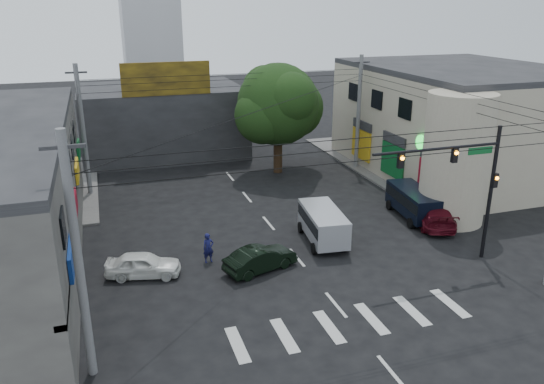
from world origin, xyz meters
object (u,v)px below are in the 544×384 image
utility_pole_far_left (83,132)px  maroon_sedan (432,213)px  white_compact (143,265)px  silver_minivan (323,226)px  utility_pole_near_left (78,261)px  traffic_gantry (466,174)px  dark_sedan (260,259)px  navy_van (413,204)px  utility_pole_far_right (358,113)px  traffic_officer (208,248)px  street_tree (278,105)px

utility_pole_far_left → maroon_sedan: utility_pole_far_left is taller
white_compact → maroon_sedan: 17.65m
silver_minivan → utility_pole_near_left: bearing=129.2°
traffic_gantry → utility_pole_near_left: bearing=-169.2°
maroon_sedan → utility_pole_near_left: bearing=42.2°
traffic_gantry → silver_minivan: size_ratio=1.56×
traffic_gantry → utility_pole_far_left: (-18.32, 17.00, -0.23)m
utility_pole_near_left → maroon_sedan: 22.08m
dark_sedan → maroon_sedan: bearing=-95.9°
dark_sedan → navy_van: navy_van is taller
utility_pole_near_left → navy_van: (19.54, 9.57, -3.67)m
dark_sedan → traffic_gantry: bearing=-120.5°
utility_pole_far_right → white_compact: 23.25m
dark_sedan → silver_minivan: size_ratio=0.89×
utility_pole_near_left → silver_minivan: bearing=32.3°
utility_pole_near_left → utility_pole_far_left: size_ratio=1.00×
utility_pole_far_right → maroon_sedan: size_ratio=1.71×
utility_pole_far_right → dark_sedan: 19.90m
white_compact → traffic_officer: size_ratio=2.45×
silver_minivan → traffic_gantry: bearing=-121.5°
street_tree → traffic_officer: size_ratio=5.42×
navy_van → traffic_officer: bearing=104.9°
maroon_sedan → white_compact: bearing=24.0°
traffic_gantry → utility_pole_far_right: size_ratio=0.78×
navy_van → utility_pole_far_left: bearing=67.0°
utility_pole_near_left → silver_minivan: 15.40m
utility_pole_far_right → street_tree: bearing=171.3°
white_compact → utility_pole_far_right: bearing=-39.7°
utility_pole_far_left → traffic_officer: utility_pole_far_left is taller
traffic_gantry → navy_van: traffic_gantry is taller
street_tree → utility_pole_near_left: 25.95m
dark_sedan → traffic_officer: traffic_officer is taller
maroon_sedan → traffic_gantry: bearing=89.4°
white_compact → maroon_sedan: maroon_sedan is taller
utility_pole_near_left → utility_pole_far_right: (21.00, 20.50, 0.00)m
traffic_gantry → dark_sedan: size_ratio=1.77×
white_compact → silver_minivan: (10.15, 1.01, 0.32)m
white_compact → traffic_officer: 3.45m
street_tree → utility_pole_far_right: bearing=-8.7°
dark_sedan → white_compact: dark_sedan is taller
dark_sedan → silver_minivan: silver_minivan is taller
utility_pole_near_left → dark_sedan: size_ratio=2.26×
utility_pole_far_right → navy_van: (-1.46, -10.93, -3.67)m
dark_sedan → white_compact: size_ratio=1.04×
traffic_officer → utility_pole_far_right: bearing=31.2°
utility_pole_far_left → silver_minivan: 18.15m
white_compact → navy_van: navy_van is taller
traffic_gantry → dark_sedan: traffic_gantry is taller
utility_pole_near_left → utility_pole_far_right: size_ratio=1.00×
dark_sedan → navy_van: 11.93m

